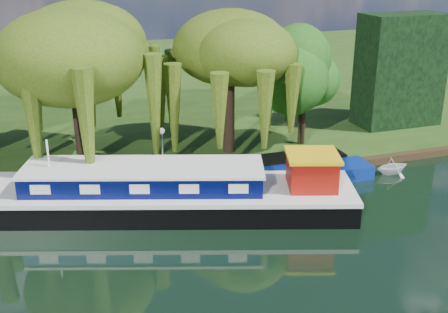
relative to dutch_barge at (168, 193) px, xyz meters
name	(u,v)px	position (x,y,z in m)	size (l,w,h in m)	color
ground	(209,267)	(0.31, -5.84, -1.00)	(120.00, 120.00, 0.00)	black
far_bank	(102,87)	(0.31, 28.16, -0.78)	(120.00, 52.00, 0.45)	#1D3A10
dutch_barge	(168,193)	(0.00, 0.00, 0.00)	(19.58, 10.19, 4.05)	black
narrowboat	(270,175)	(6.24, 1.32, -0.36)	(12.36, 2.43, 1.79)	navy
white_cruiser	(392,173)	(13.89, 0.60, -1.00)	(1.86, 2.15, 1.13)	silver
willow_left	(73,55)	(-3.55, 7.23, 6.00)	(7.53, 7.53, 9.02)	black
willow_right	(229,61)	(5.55, 6.39, 5.24)	(6.53, 6.53, 7.95)	black
tree_far_right	(304,74)	(10.63, 6.29, 4.12)	(4.14, 4.14, 6.78)	black
conifer_hedge	(400,70)	(19.31, 8.16, 3.45)	(6.00, 3.00, 8.00)	black
lamppost	(162,138)	(0.81, 4.66, 1.42)	(0.36, 0.36, 2.56)	silver
mooring_posts	(154,176)	(-0.19, 2.56, -0.05)	(19.16, 0.16, 1.00)	silver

